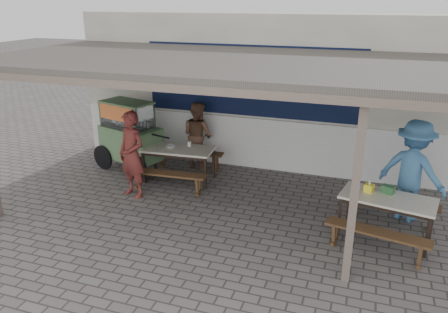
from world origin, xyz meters
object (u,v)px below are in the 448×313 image
table_left (179,152)px  bench_left_wall (189,156)px  vendor_cart (129,133)px  patron_wall_side (198,135)px  table_right (388,202)px  patron_right_table (412,171)px  condiment_jar (189,144)px  patron_street_side (132,155)px  tissue_box (369,188)px  donation_box (388,189)px  condiment_bowl (170,146)px  bench_right_street (377,237)px  bench_left_street (168,178)px  bench_right_wall (392,204)px

table_left → bench_left_wall: bearing=90.0°
vendor_cart → patron_wall_side: bearing=40.6°
table_right → patron_right_table: (0.39, 0.87, 0.26)m
patron_right_table → condiment_jar: (-4.51, 0.50, -0.13)m
vendor_cart → patron_street_side: patron_street_side is taller
table_left → vendor_cart: (-1.34, 0.25, 0.21)m
bench_left_wall → table_right: bearing=-27.3°
tissue_box → donation_box: (0.30, 0.05, -0.00)m
table_right → condiment_bowl: size_ratio=8.12×
bench_right_street → tissue_box: (-0.19, 0.77, 0.48)m
condiment_bowl → patron_street_side: bearing=-109.2°
table_left → patron_street_side: bearing=-123.0°
vendor_cart → patron_street_side: 1.49m
patron_street_side → patron_right_table: (5.22, 0.75, 0.05)m
bench_left_street → patron_street_side: (-0.60, -0.33, 0.54)m
table_left → patron_street_side: patron_street_side is taller
bench_right_street → patron_wall_side: size_ratio=1.02×
patron_wall_side → bench_left_wall: bearing=80.8°
bench_right_street → donation_box: donation_box is taller
bench_left_wall → condiment_bowl: 0.82m
patron_wall_side → condiment_jar: 0.67m
bench_left_street → tissue_box: 3.96m
patron_right_table → bench_right_wall: bearing=67.0°
bench_left_wall → bench_right_street: size_ratio=1.02×
tissue_box → condiment_jar: (-3.81, 1.24, -0.02)m
table_left → bench_left_wall: (-0.05, 0.68, -0.33)m
bench_left_street → condiment_bowl: bearing=105.3°
tissue_box → bench_right_street: bearing=-76.4°
vendor_cart → condiment_bowl: size_ratio=10.64×
condiment_bowl → table_right: bearing=-14.3°
patron_street_side → donation_box: bearing=19.7°
bench_right_wall → condiment_jar: 4.34m
table_left → bench_left_street: 0.76m
patron_street_side → bench_left_street: bearing=47.7°
bench_right_street → donation_box: bearing=93.1°
bench_left_street → donation_box: size_ratio=8.30×
patron_wall_side → condiment_jar: (0.07, -0.66, 0.01)m
vendor_cart → tissue_box: (5.31, -1.26, -0.06)m
bench_left_wall → table_right: table_right is taller
table_right → bench_right_wall: bearing=90.0°
bench_left_street → tissue_box: (3.91, -0.32, 0.48)m
table_left → patron_right_table: 4.68m
condiment_jar → bench_right_wall: bearing=-9.7°
tissue_box → condiment_jar: 4.01m
table_left → patron_right_table: (4.67, -0.26, 0.26)m
patron_right_table → tissue_box: size_ratio=13.67×
bench_right_wall → patron_street_side: patron_street_side is taller
patron_right_table → condiment_bowl: 4.87m
bench_right_wall → patron_right_table: bearing=51.4°
condiment_jar → vendor_cart: bearing=179.5°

